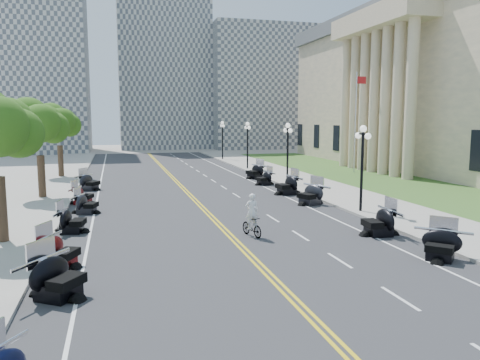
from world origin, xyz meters
TOP-DOWN VIEW (x-y plane):
  - ground at (0.00, 0.00)m, footprint 160.00×160.00m
  - road at (0.00, 10.00)m, footprint 16.00×90.00m
  - centerline_yellow_a at (-0.12, 10.00)m, footprint 0.12×90.00m
  - centerline_yellow_b at (0.12, 10.00)m, footprint 0.12×90.00m
  - edge_line_north at (6.40, 10.00)m, footprint 0.12×90.00m
  - edge_line_south at (-6.40, 10.00)m, footprint 0.12×90.00m
  - lane_dash_4 at (3.20, -8.00)m, footprint 0.12×2.00m
  - lane_dash_5 at (3.20, -4.00)m, footprint 0.12×2.00m
  - lane_dash_6 at (3.20, 0.00)m, footprint 0.12×2.00m
  - lane_dash_7 at (3.20, 4.00)m, footprint 0.12×2.00m
  - lane_dash_8 at (3.20, 8.00)m, footprint 0.12×2.00m
  - lane_dash_9 at (3.20, 12.00)m, footprint 0.12×2.00m
  - lane_dash_10 at (3.20, 16.00)m, footprint 0.12×2.00m
  - lane_dash_11 at (3.20, 20.00)m, footprint 0.12×2.00m
  - lane_dash_12 at (3.20, 24.00)m, footprint 0.12×2.00m
  - lane_dash_13 at (3.20, 28.00)m, footprint 0.12×2.00m
  - lane_dash_14 at (3.20, 32.00)m, footprint 0.12×2.00m
  - lane_dash_15 at (3.20, 36.00)m, footprint 0.12×2.00m
  - lane_dash_16 at (3.20, 40.00)m, footprint 0.12×2.00m
  - lane_dash_17 at (3.20, 44.00)m, footprint 0.12×2.00m
  - lane_dash_18 at (3.20, 48.00)m, footprint 0.12×2.00m
  - lane_dash_19 at (3.20, 52.00)m, footprint 0.12×2.00m
  - sidewalk_north at (10.50, 10.00)m, footprint 5.00×90.00m
  - sidewalk_south at (-10.50, 10.00)m, footprint 5.00×90.00m
  - lawn at (17.50, 18.00)m, footprint 9.00×60.00m
  - civic_building at (32.00, 22.00)m, footprint 26.00×51.00m
  - distant_block_a at (-18.00, 62.00)m, footprint 18.00×14.00m
  - distant_block_b at (4.00, 68.00)m, footprint 16.00×12.00m
  - distant_block_c at (22.00, 65.00)m, footprint 20.00×14.00m
  - street_lamp_2 at (8.60, 4.00)m, footprint 0.50×1.20m
  - street_lamp_3 at (8.60, 16.00)m, footprint 0.50×1.20m
  - street_lamp_4 at (8.60, 28.00)m, footprint 0.50×1.20m
  - street_lamp_5 at (8.60, 40.00)m, footprint 0.50×1.20m
  - flagpole at (18.00, 22.00)m, footprint 1.10×0.20m
  - tree_3 at (-10.00, 14.00)m, footprint 4.80×4.80m
  - tree_4 at (-10.00, 26.00)m, footprint 4.80×4.80m
  - motorcycle_n_4 at (7.03, -4.94)m, footprint 2.67×2.67m
  - motorcycle_n_5 at (6.78, -0.90)m, footprint 2.24×2.24m
  - motorcycle_n_7 at (6.87, 7.32)m, footprint 2.69×2.69m
  - motorcycle_n_8 at (6.86, 11.45)m, footprint 2.42×2.42m
  - motorcycle_n_9 at (6.75, 16.51)m, footprint 2.07×2.07m
  - motorcycle_n_10 at (7.22, 20.69)m, footprint 2.67×2.67m
  - motorcycle_s_4 at (-6.94, -5.26)m, footprint 2.90×2.90m
  - motorcycle_s_5 at (-7.25, -2.10)m, footprint 2.57×2.57m
  - motorcycle_s_6 at (-7.24, 3.41)m, footprint 2.19×2.19m
  - motorcycle_s_7 at (-6.82, 8.04)m, footprint 2.28×2.28m
  - motorcycle_s_8 at (-7.22, 11.27)m, footprint 2.28×2.28m
  - motorcycle_s_9 at (-7.07, 17.26)m, footprint 2.73×2.73m
  - bicycle at (0.94, 0.46)m, footprint 0.89×1.66m
  - cyclist_rider at (0.94, 0.46)m, footprint 0.62×0.41m

SIDE VIEW (x-z plane):
  - ground at x=0.00m, z-range 0.00..0.00m
  - road at x=0.00m, z-range 0.00..0.01m
  - centerline_yellow_a at x=-0.12m, z-range 0.01..0.01m
  - centerline_yellow_b at x=0.12m, z-range 0.01..0.01m
  - edge_line_north at x=6.40m, z-range 0.01..0.01m
  - edge_line_south at x=-6.40m, z-range 0.01..0.01m
  - lane_dash_4 at x=3.20m, z-range 0.01..0.01m
  - lane_dash_5 at x=3.20m, z-range 0.01..0.01m
  - lane_dash_6 at x=3.20m, z-range 0.01..0.01m
  - lane_dash_7 at x=3.20m, z-range 0.01..0.01m
  - lane_dash_8 at x=3.20m, z-range 0.01..0.01m
  - lane_dash_9 at x=3.20m, z-range 0.01..0.01m
  - lane_dash_10 at x=3.20m, z-range 0.01..0.01m
  - lane_dash_11 at x=3.20m, z-range 0.01..0.01m
  - lane_dash_12 at x=3.20m, z-range 0.01..0.01m
  - lane_dash_13 at x=3.20m, z-range 0.01..0.01m
  - lane_dash_14 at x=3.20m, z-range 0.01..0.01m
  - lane_dash_15 at x=3.20m, z-range 0.01..0.01m
  - lane_dash_16 at x=3.20m, z-range 0.01..0.01m
  - lane_dash_17 at x=3.20m, z-range 0.01..0.01m
  - lane_dash_18 at x=3.20m, z-range 0.01..0.01m
  - lane_dash_19 at x=3.20m, z-range 0.01..0.01m
  - lawn at x=17.50m, z-range 0.00..0.10m
  - sidewalk_north at x=10.50m, z-range 0.00..0.15m
  - sidewalk_south at x=-10.50m, z-range 0.00..0.15m
  - bicycle at x=0.94m, z-range 0.00..0.96m
  - motorcycle_s_8 at x=-7.22m, z-range 0.00..1.26m
  - motorcycle_s_7 at x=-6.82m, z-range 0.00..1.26m
  - motorcycle_n_9 at x=6.75m, z-range 0.00..1.27m
  - motorcycle_s_6 at x=-7.24m, z-range 0.00..1.30m
  - motorcycle_n_4 at x=7.03m, z-range 0.00..1.32m
  - motorcycle_s_5 at x=-7.25m, z-range 0.00..1.35m
  - motorcycle_s_9 at x=-7.07m, z-range 0.00..1.38m
  - motorcycle_n_10 at x=7.22m, z-range 0.00..1.45m
  - motorcycle_n_5 at x=6.78m, z-range 0.00..1.46m
  - motorcycle_s_4 at x=-6.94m, z-range 0.00..1.46m
  - motorcycle_n_7 at x=6.87m, z-range 0.00..1.47m
  - motorcycle_n_8 at x=6.86m, z-range 0.00..1.53m
  - cyclist_rider at x=0.94m, z-range 0.96..2.66m
  - street_lamp_2 at x=8.60m, z-range 0.15..5.05m
  - street_lamp_3 at x=8.60m, z-range 0.15..5.05m
  - street_lamp_4 at x=8.60m, z-range 0.15..5.05m
  - street_lamp_5 at x=8.60m, z-range 0.15..5.05m
  - tree_3 at x=-10.00m, z-range 0.15..9.35m
  - tree_4 at x=-10.00m, z-range 0.15..9.35m
  - flagpole at x=18.00m, z-range 0.00..10.00m
  - civic_building at x=32.00m, z-range 0.00..17.80m
  - distant_block_c at x=22.00m, z-range 0.00..22.00m
  - distant_block_a at x=-18.00m, z-range 0.00..26.00m
  - distant_block_b at x=4.00m, z-range 0.00..30.00m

